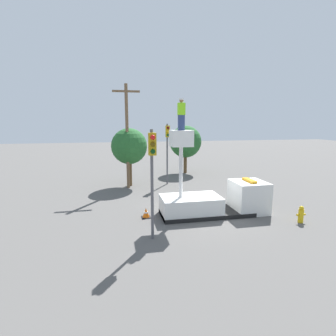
{
  "coord_description": "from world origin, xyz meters",
  "views": [
    {
      "loc": [
        -5.28,
        -14.35,
        5.51
      ],
      "look_at": [
        -2.62,
        -1.31,
        3.18
      ],
      "focal_mm": 28.0,
      "sensor_mm": 36.0,
      "label": 1
    }
  ],
  "objects_px": {
    "traffic_light_pole": "(152,163)",
    "fire_hydrant": "(301,214)",
    "bucket_truck": "(215,199)",
    "worker": "(181,114)",
    "tree_left_bg": "(129,146)",
    "tree_right_bg": "(185,142)",
    "traffic_light_across": "(168,142)",
    "traffic_cone_rear": "(146,213)",
    "utility_pole": "(127,133)"
  },
  "relations": [
    {
      "from": "traffic_light_pole",
      "to": "fire_hydrant",
      "type": "xyz_separation_m",
      "value": [
        8.36,
        0.5,
        -3.22
      ]
    },
    {
      "from": "bucket_truck",
      "to": "worker",
      "type": "xyz_separation_m",
      "value": [
        -2.13,
        0.0,
        5.01
      ]
    },
    {
      "from": "tree_left_bg",
      "to": "tree_right_bg",
      "type": "xyz_separation_m",
      "value": [
        6.29,
        4.69,
        -0.03
      ]
    },
    {
      "from": "worker",
      "to": "traffic_light_across",
      "type": "relative_size",
      "value": 0.33
    },
    {
      "from": "tree_left_bg",
      "to": "traffic_cone_rear",
      "type": "bearing_deg",
      "value": -86.91
    },
    {
      "from": "traffic_light_across",
      "to": "tree_right_bg",
      "type": "relative_size",
      "value": 1.04
    },
    {
      "from": "worker",
      "to": "tree_right_bg",
      "type": "relative_size",
      "value": 0.34
    },
    {
      "from": "traffic_light_across",
      "to": "tree_right_bg",
      "type": "bearing_deg",
      "value": 58.68
    },
    {
      "from": "worker",
      "to": "tree_right_bg",
      "type": "height_order",
      "value": "worker"
    },
    {
      "from": "bucket_truck",
      "to": "tree_left_bg",
      "type": "xyz_separation_m",
      "value": [
        -4.6,
        8.35,
        2.52
      ]
    },
    {
      "from": "traffic_light_pole",
      "to": "fire_hydrant",
      "type": "relative_size",
      "value": 5.44
    },
    {
      "from": "traffic_light_pole",
      "to": "traffic_cone_rear",
      "type": "distance_m",
      "value": 4.54
    },
    {
      "from": "fire_hydrant",
      "to": "tree_right_bg",
      "type": "distance_m",
      "value": 15.78
    },
    {
      "from": "worker",
      "to": "tree_right_bg",
      "type": "distance_m",
      "value": 13.82
    },
    {
      "from": "tree_left_bg",
      "to": "tree_right_bg",
      "type": "bearing_deg",
      "value": 36.69
    },
    {
      "from": "worker",
      "to": "bucket_truck",
      "type": "bearing_deg",
      "value": 0.0
    },
    {
      "from": "utility_pole",
      "to": "worker",
      "type": "bearing_deg",
      "value": -70.81
    },
    {
      "from": "tree_left_bg",
      "to": "utility_pole",
      "type": "distance_m",
      "value": 1.39
    },
    {
      "from": "bucket_truck",
      "to": "traffic_cone_rear",
      "type": "xyz_separation_m",
      "value": [
        -4.16,
        0.23,
        -0.66
      ]
    },
    {
      "from": "bucket_truck",
      "to": "fire_hydrant",
      "type": "bearing_deg",
      "value": -28.4
    },
    {
      "from": "fire_hydrant",
      "to": "bucket_truck",
      "type": "bearing_deg",
      "value": 151.6
    },
    {
      "from": "traffic_light_across",
      "to": "tree_right_bg",
      "type": "height_order",
      "value": "traffic_light_across"
    },
    {
      "from": "worker",
      "to": "traffic_cone_rear",
      "type": "bearing_deg",
      "value": 173.49
    },
    {
      "from": "worker",
      "to": "traffic_light_across",
      "type": "xyz_separation_m",
      "value": [
        0.86,
        8.17,
        -2.14
      ]
    },
    {
      "from": "traffic_cone_rear",
      "to": "tree_left_bg",
      "type": "relative_size",
      "value": 0.12
    },
    {
      "from": "traffic_light_pole",
      "to": "fire_hydrant",
      "type": "distance_m",
      "value": 8.97
    },
    {
      "from": "fire_hydrant",
      "to": "utility_pole",
      "type": "height_order",
      "value": "utility_pole"
    },
    {
      "from": "traffic_light_pole",
      "to": "fire_hydrant",
      "type": "height_order",
      "value": "traffic_light_pole"
    },
    {
      "from": "fire_hydrant",
      "to": "traffic_cone_rear",
      "type": "distance_m",
      "value": 8.7
    },
    {
      "from": "worker",
      "to": "tree_left_bg",
      "type": "xyz_separation_m",
      "value": [
        -2.46,
        8.35,
        -2.49
      ]
    },
    {
      "from": "worker",
      "to": "traffic_light_across",
      "type": "height_order",
      "value": "worker"
    },
    {
      "from": "fire_hydrant",
      "to": "tree_right_bg",
      "type": "relative_size",
      "value": 0.19
    },
    {
      "from": "traffic_light_pole",
      "to": "traffic_cone_rear",
      "type": "xyz_separation_m",
      "value": [
        0.02,
        3.0,
        -3.41
      ]
    },
    {
      "from": "bucket_truck",
      "to": "traffic_light_pole",
      "type": "xyz_separation_m",
      "value": [
        -4.18,
        -2.77,
        2.76
      ]
    },
    {
      "from": "tree_right_bg",
      "to": "worker",
      "type": "bearing_deg",
      "value": -106.36
    },
    {
      "from": "traffic_light_pole",
      "to": "traffic_cone_rear",
      "type": "height_order",
      "value": "traffic_light_pole"
    },
    {
      "from": "traffic_light_pole",
      "to": "utility_pole",
      "type": "xyz_separation_m",
      "value": [
        -0.6,
        10.36,
        0.92
      ]
    },
    {
      "from": "traffic_cone_rear",
      "to": "traffic_light_pole",
      "type": "bearing_deg",
      "value": -90.39
    },
    {
      "from": "worker",
      "to": "tree_right_bg",
      "type": "bearing_deg",
      "value": 73.64
    },
    {
      "from": "fire_hydrant",
      "to": "traffic_cone_rear",
      "type": "relative_size",
      "value": 1.65
    },
    {
      "from": "fire_hydrant",
      "to": "traffic_light_pole",
      "type": "bearing_deg",
      "value": -176.54
    },
    {
      "from": "traffic_light_pole",
      "to": "tree_left_bg",
      "type": "height_order",
      "value": "traffic_light_pole"
    },
    {
      "from": "traffic_light_across",
      "to": "tree_right_bg",
      "type": "distance_m",
      "value": 5.72
    },
    {
      "from": "traffic_light_pole",
      "to": "traffic_cone_rear",
      "type": "bearing_deg",
      "value": 89.61
    },
    {
      "from": "traffic_light_pole",
      "to": "tree_right_bg",
      "type": "xyz_separation_m",
      "value": [
        5.87,
        15.81,
        -0.27
      ]
    },
    {
      "from": "fire_hydrant",
      "to": "utility_pole",
      "type": "distance_m",
      "value": 13.95
    },
    {
      "from": "traffic_light_pole",
      "to": "tree_left_bg",
      "type": "bearing_deg",
      "value": 92.15
    },
    {
      "from": "bucket_truck",
      "to": "utility_pole",
      "type": "bearing_deg",
      "value": 122.17
    },
    {
      "from": "traffic_light_pole",
      "to": "tree_right_bg",
      "type": "distance_m",
      "value": 16.86
    },
    {
      "from": "bucket_truck",
      "to": "utility_pole",
      "type": "relative_size",
      "value": 0.76
    }
  ]
}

